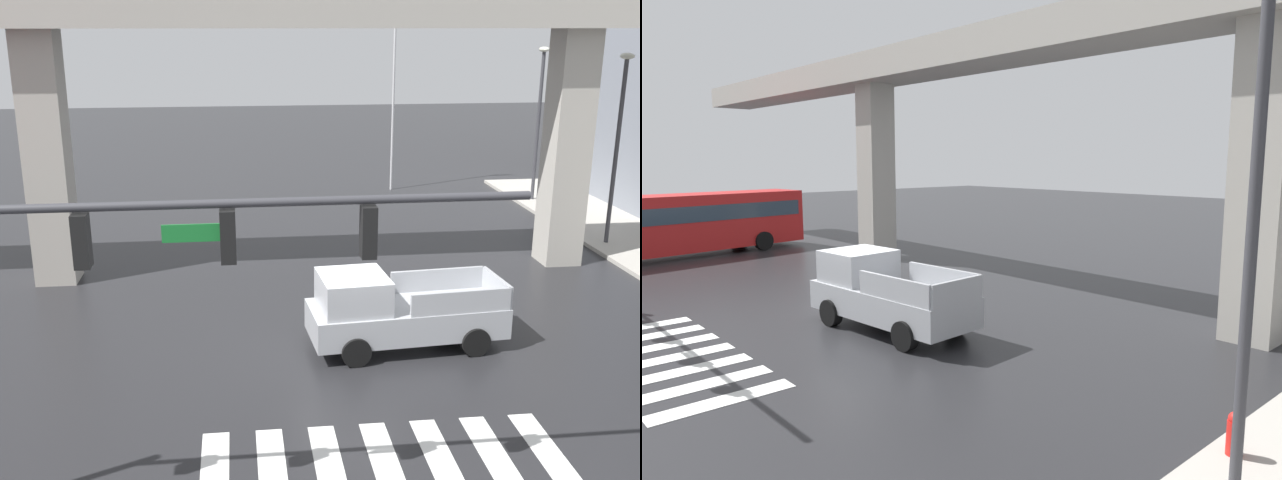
# 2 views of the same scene
# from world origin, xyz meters

# --- Properties ---
(ground_plane) EXTENTS (120.00, 120.00, 0.00)m
(ground_plane) POSITION_xyz_m (0.00, 0.00, 0.00)
(ground_plane) COLOR #232326
(crosswalk_stripes) EXTENTS (7.15, 2.80, 0.01)m
(crosswalk_stripes) POSITION_xyz_m (-0.00, -5.13, 0.01)
(crosswalk_stripes) COLOR silver
(crosswalk_stripes) RESTS_ON ground
(elevated_overpass) EXTENTS (52.39, 2.53, 9.30)m
(elevated_overpass) POSITION_xyz_m (0.00, 6.53, 8.02)
(elevated_overpass) COLOR #ADA89E
(elevated_overpass) RESTS_ON ground
(pickup_truck) EXTENTS (5.24, 2.39, 2.08)m
(pickup_truck) POSITION_xyz_m (1.32, 0.05, 0.99)
(pickup_truck) COLOR #A8AAAF
(pickup_truck) RESTS_ON ground
(traffic_signal_mast) EXTENTS (10.89, 0.32, 6.20)m
(traffic_signal_mast) POSITION_xyz_m (-5.20, -6.47, 4.66)
(traffic_signal_mast) COLOR #38383D
(traffic_signal_mast) RESTS_ON ground
(street_lamp_mid_block) EXTENTS (0.44, 0.70, 7.24)m
(street_lamp_mid_block) POSITION_xyz_m (11.39, 8.13, 4.56)
(street_lamp_mid_block) COLOR #38383D
(street_lamp_mid_block) RESTS_ON ground
(street_lamp_far_north) EXTENTS (0.44, 0.70, 7.24)m
(street_lamp_far_north) POSITION_xyz_m (11.39, 15.42, 4.56)
(street_lamp_far_north) COLOR #38383D
(street_lamp_far_north) RESTS_ON ground
(flagpole) EXTENTS (1.16, 0.12, 9.65)m
(flagpole) POSITION_xyz_m (5.33, 18.94, 5.61)
(flagpole) COLOR silver
(flagpole) RESTS_ON ground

